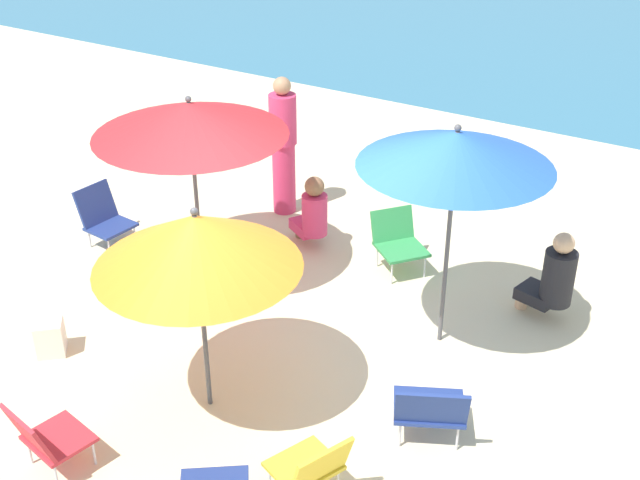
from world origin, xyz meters
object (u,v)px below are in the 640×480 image
object	(u,v)px
umbrella_orange	(197,241)
person_a	(283,146)
person_b	(312,213)
person_c	(553,278)
beach_chair_f	(103,216)
beach_bag	(50,338)
umbrella_red	(190,119)
beach_chair_a	(312,466)
beach_chair_c	(45,437)
umbrella_blue	(456,149)
beach_chair_d	(430,408)
beach_chair_e	(398,239)

from	to	relation	value
umbrella_orange	person_a	world-z (taller)	umbrella_orange
person_b	person_c	xyz separation A→B (m)	(2.68, -0.02, 0.04)
umbrella_orange	beach_chair_f	distance (m)	3.36
beach_bag	umbrella_red	bearing A→B (deg)	79.34
umbrella_orange	beach_chair_a	world-z (taller)	umbrella_orange
umbrella_orange	beach_chair_c	xyz separation A→B (m)	(-0.53, -1.23, -1.21)
beach_chair_a	umbrella_blue	bearing A→B (deg)	-68.02
umbrella_blue	person_a	size ratio (longest dim) A/B	1.27
beach_chair_d	beach_bag	world-z (taller)	beach_chair_d
beach_chair_e	beach_bag	distance (m)	3.58
umbrella_red	person_c	size ratio (longest dim) A/B	2.07
beach_chair_a	person_c	size ratio (longest dim) A/B	0.65
umbrella_blue	person_b	size ratio (longest dim) A/B	2.41
umbrella_blue	person_a	xyz separation A→B (m)	(-2.70, 1.46, -1.06)
beach_chair_c	person_c	world-z (taller)	person_c
beach_chair_f	person_b	world-z (taller)	person_b
beach_chair_a	beach_chair_e	world-z (taller)	beach_chair_e
umbrella_blue	umbrella_red	world-z (taller)	umbrella_blue
person_c	beach_chair_c	bearing A→B (deg)	70.57
umbrella_blue	umbrella_red	bearing A→B (deg)	-174.17
beach_chair_d	beach_chair_c	bearing A→B (deg)	101.20
umbrella_blue	beach_chair_e	size ratio (longest dim) A/B	2.93
person_c	umbrella_blue	bearing A→B (deg)	62.19
beach_chair_a	beach_chair_f	xyz separation A→B (m)	(-3.99, 2.02, 0.02)
beach_chair_a	person_a	xyz separation A→B (m)	(-2.70, 3.73, 0.53)
umbrella_blue	beach_bag	world-z (taller)	umbrella_blue
beach_chair_e	person_b	distance (m)	1.00
umbrella_blue	umbrella_orange	size ratio (longest dim) A/B	1.16
beach_chair_a	beach_chair_d	xyz separation A→B (m)	(0.47, 0.97, 0.02)
beach_chair_d	person_c	world-z (taller)	person_c
beach_chair_f	person_c	bearing A→B (deg)	18.74
beach_chair_a	beach_chair_e	size ratio (longest dim) A/B	0.86
umbrella_blue	person_b	distance (m)	2.58
beach_chair_e	beach_bag	size ratio (longest dim) A/B	2.18
umbrella_blue	umbrella_orange	xyz separation A→B (m)	(-1.27, -1.82, -0.36)
umbrella_red	person_a	world-z (taller)	umbrella_red
umbrella_orange	beach_bag	world-z (taller)	umbrella_orange
umbrella_blue	umbrella_red	distance (m)	2.60
beach_chair_a	beach_chair_e	distance (m)	3.36
beach_chair_f	beach_chair_c	bearing A→B (deg)	-46.40
beach_chair_d	person_c	distance (m)	2.16
umbrella_red	beach_chair_a	size ratio (longest dim) A/B	3.17
beach_chair_e	umbrella_orange	bearing A→B (deg)	-58.18
person_b	person_c	bearing A→B (deg)	-150.51
umbrella_blue	umbrella_orange	bearing A→B (deg)	-124.78
person_a	beach_bag	size ratio (longest dim) A/B	5.05
person_a	person_b	bearing A→B (deg)	-50.28
beach_chair_a	beach_chair_e	bearing A→B (deg)	-51.99
beach_chair_e	person_a	size ratio (longest dim) A/B	0.43
beach_chair_f	person_c	xyz separation A→B (m)	(4.73, 1.09, 0.13)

